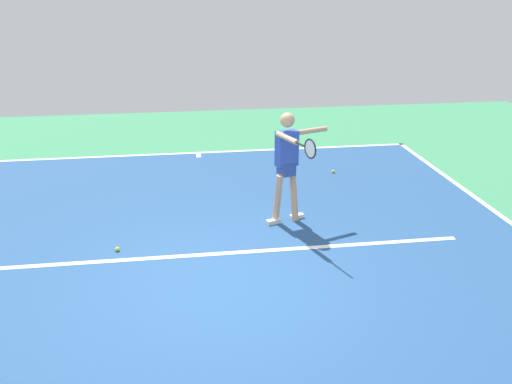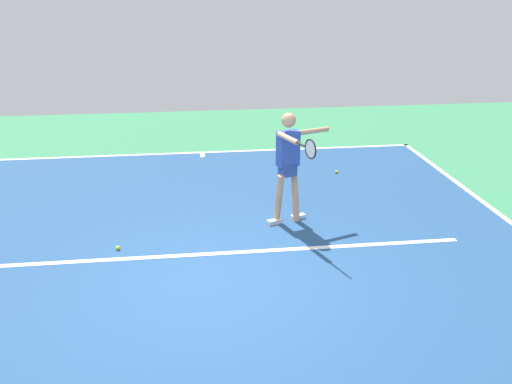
% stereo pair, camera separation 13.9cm
% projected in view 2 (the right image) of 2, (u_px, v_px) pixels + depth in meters
% --- Properties ---
extents(ground_plane, '(20.41, 20.41, 0.00)m').
position_uv_depth(ground_plane, '(218.00, 283.00, 7.26)').
color(ground_plane, '#388456').
extents(court_surface, '(9.87, 11.89, 0.00)m').
position_uv_depth(court_surface, '(218.00, 283.00, 7.26)').
color(court_surface, navy).
rests_on(court_surface, ground_plane).
extents(court_line_baseline_near, '(9.87, 0.10, 0.01)m').
position_uv_depth(court_line_baseline_near, '(202.00, 152.00, 12.71)').
color(court_line_baseline_near, white).
rests_on(court_line_baseline_near, ground_plane).
extents(court_line_service, '(7.40, 0.10, 0.01)m').
position_uv_depth(court_line_service, '(214.00, 254.00, 8.04)').
color(court_line_service, white).
rests_on(court_line_service, ground_plane).
extents(court_line_centre_mark, '(0.10, 0.30, 0.01)m').
position_uv_depth(court_line_centre_mark, '(202.00, 155.00, 12.53)').
color(court_line_centre_mark, white).
rests_on(court_line_centre_mark, ground_plane).
extents(tennis_player, '(1.04, 1.35, 1.82)m').
position_uv_depth(tennis_player, '(289.00, 160.00, 8.71)').
color(tennis_player, tan).
rests_on(tennis_player, ground_plane).
extents(tennis_ball_centre_court, '(0.07, 0.07, 0.07)m').
position_uv_depth(tennis_ball_centre_court, '(284.00, 171.00, 11.40)').
color(tennis_ball_centre_court, '#CCE033').
rests_on(tennis_ball_centre_court, ground_plane).
extents(tennis_ball_near_service_line, '(0.07, 0.07, 0.07)m').
position_uv_depth(tennis_ball_near_service_line, '(118.00, 248.00, 8.14)').
color(tennis_ball_near_service_line, '#CCE033').
rests_on(tennis_ball_near_service_line, ground_plane).
extents(tennis_ball_far_corner, '(0.07, 0.07, 0.07)m').
position_uv_depth(tennis_ball_far_corner, '(337.00, 172.00, 11.34)').
color(tennis_ball_far_corner, yellow).
rests_on(tennis_ball_far_corner, ground_plane).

